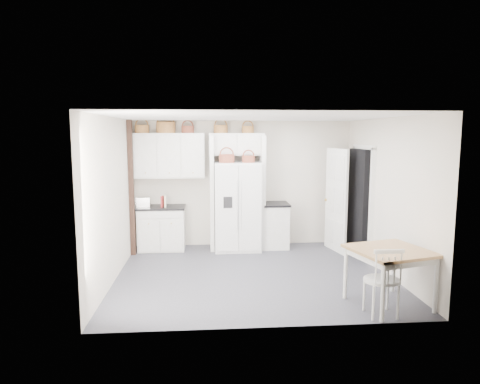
{
  "coord_description": "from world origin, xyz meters",
  "views": [
    {
      "loc": [
        -0.76,
        -6.88,
        2.33
      ],
      "look_at": [
        -0.19,
        0.4,
        1.34
      ],
      "focal_mm": 32.0,
      "sensor_mm": 36.0,
      "label": 1
    }
  ],
  "objects": [
    {
      "name": "basket_fridge_a",
      "position": [
        -0.37,
        1.5,
        1.86
      ],
      "size": [
        0.3,
        0.3,
        0.16
      ],
      "primitive_type": "cylinder",
      "color": "brown",
      "rests_on": "refrigerator"
    },
    {
      "name": "doorway_void",
      "position": [
        2.16,
        1.0,
        1.02
      ],
      "size": [
        0.18,
        0.85,
        2.05
      ],
      "primitive_type": "cube",
      "color": "black",
      "rests_on": "floor"
    },
    {
      "name": "wall_right",
      "position": [
        2.25,
        0.0,
        1.3
      ],
      "size": [
        0.0,
        4.0,
        4.0
      ],
      "primitive_type": "plane",
      "rotation": [
        1.57,
        0.0,
        -1.57
      ],
      "color": "beige",
      "rests_on": "floor"
    },
    {
      "name": "basket_upper_b",
      "position": [
        -1.57,
        1.83,
        2.46
      ],
      "size": [
        0.38,
        0.38,
        0.22
      ],
      "primitive_type": "cylinder",
      "color": "brown",
      "rests_on": "upper_cabinet"
    },
    {
      "name": "counter_right",
      "position": [
        0.64,
        1.7,
        0.91
      ],
      "size": [
        0.54,
        0.64,
        0.04
      ],
      "primitive_type": "cube",
      "color": "black",
      "rests_on": "base_cab_right"
    },
    {
      "name": "cookbook_red",
      "position": [
        -1.65,
        1.62,
        1.0
      ],
      "size": [
        0.05,
        0.15,
        0.22
      ],
      "primitive_type": "cube",
      "rotation": [
        0.0,
        0.0,
        -0.12
      ],
      "color": "maroon",
      "rests_on": "counter_left"
    },
    {
      "name": "dining_table",
      "position": [
        1.7,
        -1.45,
        0.39
      ],
      "size": [
        1.16,
        1.16,
        0.79
      ],
      "primitive_type": "cube",
      "rotation": [
        0.0,
        0.0,
        0.26
      ],
      "color": "olive",
      "rests_on": "floor"
    },
    {
      "name": "basket_bridge_b",
      "position": [
        0.08,
        1.83,
        2.42
      ],
      "size": [
        0.25,
        0.25,
        0.14
      ],
      "primitive_type": "cylinder",
      "color": "brown",
      "rests_on": "bridge_cabinet"
    },
    {
      "name": "refrigerator",
      "position": [
        -0.15,
        1.6,
        0.89
      ],
      "size": [
        0.92,
        0.74,
        1.78
      ],
      "primitive_type": "cube",
      "color": "white",
      "rests_on": "floor"
    },
    {
      "name": "base_cab_left",
      "position": [
        -1.68,
        1.7,
        0.42
      ],
      "size": [
        0.92,
        0.58,
        0.85
      ],
      "primitive_type": "cube",
      "color": "silver",
      "rests_on": "floor"
    },
    {
      "name": "trim_post",
      "position": [
        -2.2,
        1.35,
        1.3
      ],
      "size": [
        0.09,
        0.09,
        2.6
      ],
      "primitive_type": "cube",
      "color": "black",
      "rests_on": "floor"
    },
    {
      "name": "door_slab",
      "position": [
        1.8,
        1.33,
        1.02
      ],
      "size": [
        0.21,
        0.79,
        2.05
      ],
      "primitive_type": "cube",
      "rotation": [
        0.0,
        0.0,
        -1.36
      ],
      "color": "white",
      "rests_on": "floor"
    },
    {
      "name": "fridge_panel_left",
      "position": [
        -0.66,
        1.7,
        1.15
      ],
      "size": [
        0.08,
        0.6,
        2.3
      ],
      "primitive_type": "cube",
      "color": "silver",
      "rests_on": "floor"
    },
    {
      "name": "floor",
      "position": [
        0.0,
        0.0,
        0.0
      ],
      "size": [
        4.5,
        4.5,
        0.0
      ],
      "primitive_type": "plane",
      "color": "#444550",
      "rests_on": "ground"
    },
    {
      "name": "wall_back",
      "position": [
        0.0,
        2.0,
        1.3
      ],
      "size": [
        4.5,
        0.0,
        4.5
      ],
      "primitive_type": "plane",
      "rotation": [
        1.57,
        0.0,
        0.0
      ],
      "color": "beige",
      "rests_on": "floor"
    },
    {
      "name": "bridge_cabinet",
      "position": [
        -0.15,
        1.83,
        2.12
      ],
      "size": [
        1.12,
        0.34,
        0.45
      ],
      "primitive_type": "cube",
      "color": "silver",
      "rests_on": "wall_back"
    },
    {
      "name": "wall_left",
      "position": [
        -2.25,
        0.0,
        1.3
      ],
      "size": [
        0.0,
        4.0,
        4.0
      ],
      "primitive_type": "plane",
      "rotation": [
        1.57,
        0.0,
        1.57
      ],
      "color": "beige",
      "rests_on": "floor"
    },
    {
      "name": "toaster",
      "position": [
        -2.04,
        1.67,
        0.98
      ],
      "size": [
        0.29,
        0.18,
        0.19
      ],
      "primitive_type": "cube",
      "rotation": [
        0.0,
        0.0,
        0.06
      ],
      "color": "silver",
      "rests_on": "counter_left"
    },
    {
      "name": "cookbook_cream",
      "position": [
        -1.6,
        1.62,
        1.0
      ],
      "size": [
        0.06,
        0.15,
        0.23
      ],
      "primitive_type": "cube",
      "rotation": [
        0.0,
        0.0,
        0.2
      ],
      "color": "#F8F0C3",
      "rests_on": "counter_left"
    },
    {
      "name": "upper_cabinet",
      "position": [
        -1.5,
        1.83,
        1.9
      ],
      "size": [
        1.4,
        0.34,
        0.9
      ],
      "primitive_type": "cube",
      "color": "silver",
      "rests_on": "wall_back"
    },
    {
      "name": "counter_left",
      "position": [
        -1.68,
        1.7,
        0.87
      ],
      "size": [
        0.95,
        0.62,
        0.04
      ],
      "primitive_type": "cube",
      "color": "black",
      "rests_on": "base_cab_left"
    },
    {
      "name": "ceiling",
      "position": [
        0.0,
        0.0,
        2.6
      ],
      "size": [
        4.5,
        4.5,
        0.0
      ],
      "primitive_type": "plane",
      "color": "white",
      "rests_on": "wall_back"
    },
    {
      "name": "fridge_panel_right",
      "position": [
        0.36,
        1.7,
        1.15
      ],
      "size": [
        0.08,
        0.6,
        2.3
      ],
      "primitive_type": "cube",
      "color": "silver",
      "rests_on": "floor"
    },
    {
      "name": "windsor_chair",
      "position": [
        1.47,
        -1.75,
        0.47
      ],
      "size": [
        0.46,
        0.42,
        0.94
      ],
      "primitive_type": "cube",
      "rotation": [
        0.0,
        0.0,
        0.0
      ],
      "color": "silver",
      "rests_on": "floor"
    },
    {
      "name": "basket_fridge_b",
      "position": [
        0.06,
        1.5,
        1.84
      ],
      "size": [
        0.25,
        0.25,
        0.13
      ],
      "primitive_type": "cylinder",
      "color": "brown",
      "rests_on": "refrigerator"
    },
    {
      "name": "basket_bridge_a",
      "position": [
        -0.47,
        1.83,
        2.43
      ],
      "size": [
        0.28,
        0.28,
        0.16
      ],
      "primitive_type": "cylinder",
      "color": "brown",
      "rests_on": "bridge_cabinet"
    },
    {
      "name": "basket_upper_a",
      "position": [
        -2.04,
        1.83,
        2.43
      ],
      "size": [
        0.28,
        0.28,
        0.16
      ],
      "primitive_type": "cylinder",
      "color": "brown",
      "rests_on": "upper_cabinet"
    },
    {
      "name": "base_cab_right",
      "position": [
        0.64,
        1.7,
        0.44
      ],
      "size": [
        0.5,
        0.6,
        0.89
      ],
      "primitive_type": "cube",
      "color": "silver",
      "rests_on": "floor"
    },
    {
      "name": "basket_upper_c",
      "position": [
        -1.13,
        1.83,
        2.42
      ],
      "size": [
        0.25,
        0.25,
        0.14
      ],
      "primitive_type": "cylinder",
      "color": "brown",
      "rests_on": "upper_cabinet"
    }
  ]
}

